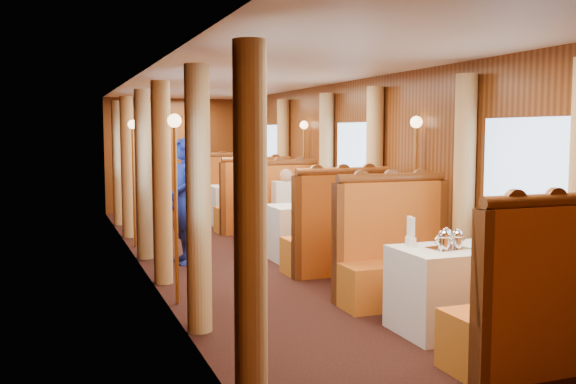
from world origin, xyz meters
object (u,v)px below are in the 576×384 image
banquette_near_fwd (536,315)px  tea_tray (448,249)px  teapot_back (446,240)px  steward (184,201)px  banquette_near_aft (397,262)px  table_mid (307,232)px  table_near (455,289)px  teapot_left (444,243)px  banquette_far_fwd (254,208)px  teapot_right (457,242)px  passenger (287,200)px  rose_vase_far (237,176)px  banquette_mid_fwd (338,240)px  banquette_far_aft (225,197)px  fruit_plate (490,245)px  table_far (238,205)px  banquette_mid_aft (282,219)px  rose_vase_mid (307,192)px

banquette_near_fwd → tea_tray: 1.03m
teapot_back → steward: (-1.61, 3.70, 0.03)m
banquette_near_aft → table_mid: (0.00, 2.49, -0.05)m
table_near → teapot_left: size_ratio=6.02×
table_mid → banquette_far_fwd: bearing=90.0°
banquette_near_aft → teapot_right: 1.17m
banquette_near_aft → tea_tray: 1.12m
table_near → passenger: (-0.00, 4.31, 0.37)m
teapot_back → rose_vase_far: size_ratio=0.44×
banquette_near_aft → table_mid: banquette_near_aft is taller
teapot_right → banquette_near_fwd: bearing=-81.6°
banquette_near_fwd → banquette_mid_fwd: 3.50m
banquette_far_aft → fruit_plate: 8.12m
table_near → teapot_back: size_ratio=6.65×
teapot_right → passenger: (0.05, 4.40, -0.07)m
teapot_back → table_mid: bearing=106.8°
banquette_mid_fwd → table_far: (0.00, 4.51, -0.05)m
banquette_near_fwd → steward: steward is taller
banquette_mid_fwd → banquette_mid_aft: size_ratio=1.00×
banquette_far_aft → table_far: bearing=-90.0°
banquette_far_fwd → teapot_back: banquette_far_fwd is taller
table_mid → rose_vase_far: size_ratio=2.92×
banquette_far_aft → teapot_back: bearing=-90.5°
banquette_near_fwd → table_mid: (0.00, 4.51, -0.05)m
table_mid → teapot_right: 3.61m
fruit_plate → rose_vase_far: rose_vase_far is taller
table_mid → steward: 1.76m
banquette_mid_aft → rose_vase_far: bearing=90.4°
table_near → banquette_near_fwd: size_ratio=0.78×
table_near → rose_vase_far: 7.02m
banquette_far_fwd → passenger: bearing=-90.0°
fruit_plate → table_mid: bearing=94.7°
table_near → rose_vase_far: size_ratio=2.92×
table_near → banquette_mid_fwd: 2.49m
table_mid → banquette_mid_fwd: 1.02m
table_near → rose_vase_mid: size_ratio=2.92×
table_mid → teapot_back: size_ratio=6.65×
banquette_near_fwd → tea_tray: banquette_near_fwd is taller
banquette_mid_aft → steward: 1.89m
table_mid → rose_vase_far: 3.54m
teapot_back → rose_vase_far: rose_vase_far is taller
banquette_near_aft → passenger: banquette_near_aft is taller
banquette_far_fwd → table_mid: bearing=-90.0°
steward → banquette_far_aft: bearing=152.2°
tea_tray → rose_vase_far: rose_vase_far is taller
table_mid → rose_vase_mid: rose_vase_mid is taller
teapot_right → teapot_back: bearing=100.7°
rose_vase_mid → steward: 1.70m
teapot_back → fruit_plate: 0.39m
banquette_mid_aft → teapot_left: (-0.19, -4.61, 0.40)m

